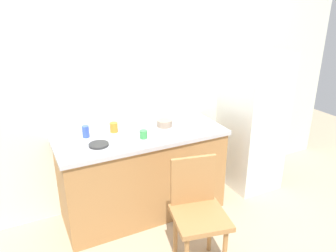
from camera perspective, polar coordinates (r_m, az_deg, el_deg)
The scene contains 12 objects.
ground_plane at distance 3.08m, azimuth 5.34°, elevation -19.53°, with size 8.00×8.00×0.00m, color tan.
back_wall at distance 3.29m, azimuth -3.08°, elevation 8.88°, with size 4.80×0.10×2.60m, color silver.
cabinet_base at distance 3.23m, azimuth -4.43°, elevation -8.62°, with size 1.54×0.60×0.81m, color #A87542.
countertop at distance 3.04m, azimuth -4.65°, elevation -1.69°, with size 1.58×0.64×0.04m, color #B7B7BC.
faucet at distance 3.18m, azimuth -8.09°, elevation 1.96°, with size 0.02×0.02×0.24m, color #B7B7BC.
refrigerator at distance 3.70m, azimuth 14.39°, elevation 0.88°, with size 0.52×0.61×1.52m, color silver.
chair at distance 2.60m, azimuth 5.20°, elevation -14.36°, with size 0.47×0.47×0.89m.
terracotta_bowl at distance 3.18m, azimuth -0.61°, elevation 0.50°, with size 0.15×0.15×0.06m, color gray.
hotplate at distance 2.83m, azimuth -12.03°, elevation -3.22°, with size 0.17×0.17×0.02m, color #2D2D2D.
cup_blue at distance 3.02m, azimuth -14.21°, elevation -0.96°, with size 0.06×0.06×0.11m, color blue.
cup_green at distance 2.92m, azimuth -4.31°, elevation -1.46°, with size 0.07×0.07×0.07m, color green.
cup_orange at distance 3.08m, azimuth -9.46°, elevation -0.24°, with size 0.07×0.07×0.09m, color orange.
Camera 1 is at (-1.27, -1.95, 2.01)m, focal length 34.82 mm.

